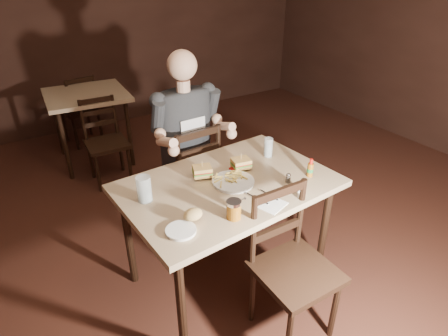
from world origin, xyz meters
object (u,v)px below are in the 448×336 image
chair_near (296,272)px  diner (188,119)px  chair_far (187,175)px  hot_sauce (310,168)px  bg_table (87,101)px  dinner_plate (233,182)px  main_table (228,193)px  glass_right (268,147)px  syrup_dispenser (234,210)px  glass_left (144,189)px  bg_chair_near (107,143)px  bg_chair_far (79,110)px  side_plate (181,231)px

chair_near → diner: (-0.03, 1.22, 0.51)m
chair_far → hot_sauce: chair_far is taller
bg_table → dinner_plate: (0.31, -2.31, 0.10)m
main_table → glass_right: (0.43, 0.16, 0.14)m
glass_right → syrup_dispenser: glass_right is taller
diner → chair_far: bearing=90.0°
glass_left → hot_sauce: glass_left is taller
chair_far → bg_chair_near: 1.09m
bg_table → glass_left: bearing=-95.6°
hot_sauce → syrup_dispenser: hot_sauce is taller
diner → hot_sauce: (0.42, -0.85, -0.13)m
chair_far → glass_left: glass_left is taller
syrup_dispenser → bg_chair_near: bearing=89.5°
main_table → syrup_dispenser: (-0.17, -0.32, 0.13)m
glass_left → glass_right: 0.93m
dinner_plate → hot_sauce: hot_sauce is taller
bg_table → bg_chair_far: bearing=90.0°
diner → dinner_plate: diner is taller
dinner_plate → side_plate: 0.55m
dinner_plate → diner: bearing=86.6°
bg_chair_far → dinner_plate: bearing=85.4°
main_table → bg_chair_near: 1.78m
bg_table → glass_right: (0.72, -2.13, 0.16)m
bg_chair_near → syrup_dispenser: 2.10m
bg_table → bg_chair_far: bg_chair_far is taller
bg_chair_near → diner: bearing=-69.8°
bg_chair_near → diner: diner is taller
bg_chair_far → side_plate: bg_chair_far is taller
bg_table → side_plate: 2.57m
diner → dinner_plate: (-0.04, -0.67, -0.18)m
bg_table → dinner_plate: size_ratio=3.39×
bg_chair_far → syrup_dispenser: bearing=81.4°
glass_left → syrup_dispenser: (0.34, -0.40, -0.02)m
main_table → diner: size_ratio=1.39×
diner → glass_right: 0.63m
side_plate → diner: bearing=60.6°
hot_sauce → syrup_dispenser: size_ratio=1.15×
diner → main_table: bearing=-98.7°
chair_far → glass_left: (-0.56, -0.61, 0.39)m
glass_right → hot_sauce: size_ratio=1.11×
bg_chair_near → syrup_dispenser: syrup_dispenser is taller
chair_far → bg_chair_far: (-0.35, 2.14, -0.04)m
dinner_plate → side_plate: (-0.48, -0.26, -0.00)m
chair_near → side_plate: chair_near is taller
chair_near → side_plate: 0.70m
glass_right → syrup_dispenser: (-0.60, -0.47, -0.02)m
glass_left → syrup_dispenser: 0.53m
hot_sauce → glass_left: bearing=163.4°
glass_right → side_plate: size_ratio=0.89×
hot_sauce → side_plate: size_ratio=0.80×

